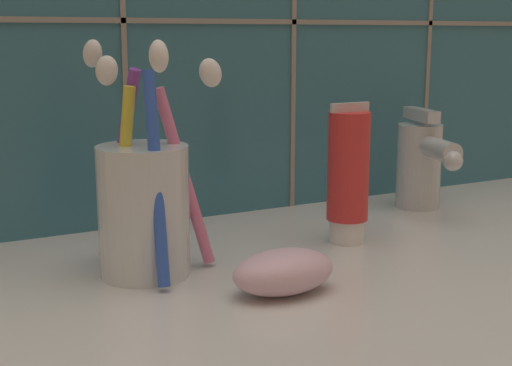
{
  "coord_description": "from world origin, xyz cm",
  "views": [
    {
      "loc": [
        -36.1,
        -44.89,
        20.14
      ],
      "look_at": [
        -11.47,
        2.16,
        8.99
      ],
      "focal_mm": 50.0,
      "sensor_mm": 36.0,
      "label": 1
    }
  ],
  "objects_px": {
    "toothpaste_tube": "(348,175)",
    "soap_bar": "(283,272)",
    "sink_faucet": "(422,161)",
    "toothbrush_cup": "(144,203)"
  },
  "relations": [
    {
      "from": "toothpaste_tube",
      "to": "soap_bar",
      "type": "xyz_separation_m",
      "value": [
        -0.11,
        -0.09,
        -0.04
      ]
    },
    {
      "from": "toothpaste_tube",
      "to": "sink_faucet",
      "type": "xyz_separation_m",
      "value": [
        0.14,
        0.07,
        -0.01
      ]
    },
    {
      "from": "toothpaste_tube",
      "to": "soap_bar",
      "type": "relative_size",
      "value": 1.6
    },
    {
      "from": "toothpaste_tube",
      "to": "sink_faucet",
      "type": "height_order",
      "value": "toothpaste_tube"
    },
    {
      "from": "toothbrush_cup",
      "to": "soap_bar",
      "type": "bearing_deg",
      "value": -49.57
    },
    {
      "from": "toothbrush_cup",
      "to": "toothpaste_tube",
      "type": "relative_size",
      "value": 1.45
    },
    {
      "from": "toothpaste_tube",
      "to": "sink_faucet",
      "type": "bearing_deg",
      "value": 25.31
    },
    {
      "from": "toothbrush_cup",
      "to": "sink_faucet",
      "type": "height_order",
      "value": "toothbrush_cup"
    },
    {
      "from": "sink_faucet",
      "to": "soap_bar",
      "type": "relative_size",
      "value": 1.43
    },
    {
      "from": "sink_faucet",
      "to": "soap_bar",
      "type": "distance_m",
      "value": 0.3
    }
  ]
}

